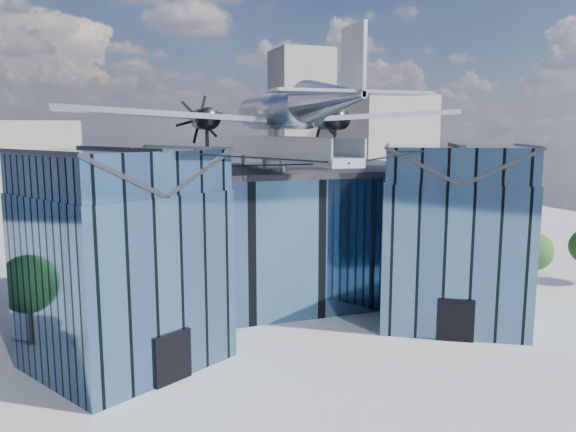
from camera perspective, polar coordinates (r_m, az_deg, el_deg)
name	(u,v)px	position (r m, az deg, el deg)	size (l,w,h in m)	color
ground_plane	(298,333)	(36.35, 1.07, -11.75)	(120.00, 120.00, 0.00)	gray
museum	(270,231)	(40.20, -1.80, -1.56)	(32.88, 24.50, 17.60)	#426588
bg_towers	(187,149)	(83.52, -10.20, 6.72)	(77.00, 24.50, 26.00)	gray
tree_plaza_e	(534,252)	(48.57, 23.68, -3.33)	(3.94, 3.94, 4.71)	black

